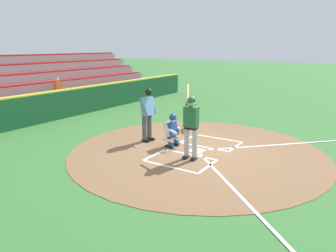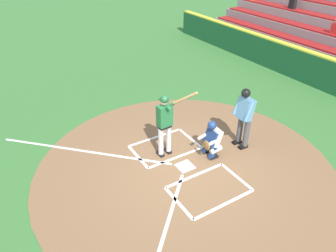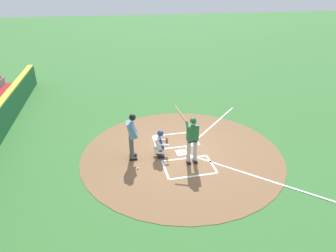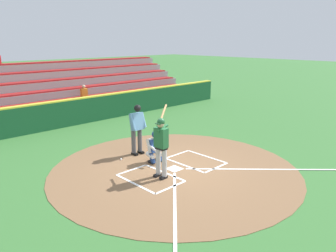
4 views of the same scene
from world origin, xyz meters
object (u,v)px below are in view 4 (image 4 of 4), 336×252
Objects in this scene: plate_umpire at (137,126)px; baseball at (121,159)px; batter at (161,143)px; catcher at (155,146)px.

baseball is (0.81, 0.08, -1.04)m from plate_umpire.
plate_umpire is 25.20× the size of baseball.
batter is 2.30m from baseball.
batter is at bearing 69.63° from plate_umpire.
plate_umpire is 1.32m from baseball.
catcher is 1.35m from baseball.
catcher is 15.27× the size of baseball.
plate_umpire is at bearing -93.81° from catcher.
baseball is at bearing -53.15° from catcher.
baseball is (0.74, -0.98, -0.55)m from catcher.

